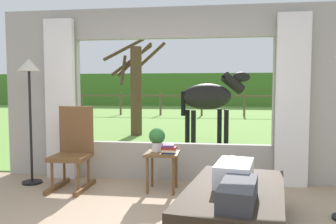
{
  "coord_description": "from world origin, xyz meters",
  "views": [
    {
      "loc": [
        0.63,
        -2.81,
        1.39
      ],
      "look_at": [
        0.0,
        1.8,
        1.05
      ],
      "focal_mm": 36.75,
      "sensor_mm": 36.0,
      "label": 1
    }
  ],
  "objects_px": {
    "recliner_sofa": "(235,208)",
    "side_table": "(162,159)",
    "pasture_tree": "(136,85)",
    "rocking_chair": "(73,148)",
    "book_stack": "(169,149)",
    "floor_lamp_left": "(29,83)",
    "horse": "(210,97)",
    "potted_plant": "(157,138)",
    "reclining_person": "(235,179)"
  },
  "relations": [
    {
      "from": "side_table",
      "to": "reclining_person",
      "type": "bearing_deg",
      "value": -53.92
    },
    {
      "from": "floor_lamp_left",
      "to": "pasture_tree",
      "type": "distance_m",
      "value": 5.04
    },
    {
      "from": "horse",
      "to": "pasture_tree",
      "type": "relative_size",
      "value": 0.61
    },
    {
      "from": "side_table",
      "to": "pasture_tree",
      "type": "xyz_separation_m",
      "value": [
        -1.56,
        5.13,
        1.02
      ]
    },
    {
      "from": "potted_plant",
      "to": "pasture_tree",
      "type": "xyz_separation_m",
      "value": [
        -1.48,
        5.07,
        0.74
      ]
    },
    {
      "from": "reclining_person",
      "to": "floor_lamp_left",
      "type": "xyz_separation_m",
      "value": [
        -2.81,
        1.31,
        0.92
      ]
    },
    {
      "from": "floor_lamp_left",
      "to": "potted_plant",
      "type": "bearing_deg",
      "value": -1.12
    },
    {
      "from": "rocking_chair",
      "to": "book_stack",
      "type": "height_order",
      "value": "rocking_chair"
    },
    {
      "from": "potted_plant",
      "to": "pasture_tree",
      "type": "distance_m",
      "value": 5.33
    },
    {
      "from": "reclining_person",
      "to": "floor_lamp_left",
      "type": "distance_m",
      "value": 3.23
    },
    {
      "from": "potted_plant",
      "to": "horse",
      "type": "relative_size",
      "value": 0.18
    },
    {
      "from": "horse",
      "to": "pasture_tree",
      "type": "distance_m",
      "value": 2.68
    },
    {
      "from": "recliner_sofa",
      "to": "book_stack",
      "type": "xyz_separation_m",
      "value": [
        -0.79,
        1.11,
        0.36
      ]
    },
    {
      "from": "recliner_sofa",
      "to": "pasture_tree",
      "type": "relative_size",
      "value": 0.64
    },
    {
      "from": "recliner_sofa",
      "to": "floor_lamp_left",
      "type": "xyz_separation_m",
      "value": [
        -2.81,
        1.27,
        1.23
      ]
    },
    {
      "from": "rocking_chair",
      "to": "pasture_tree",
      "type": "distance_m",
      "value": 5.21
    },
    {
      "from": "reclining_person",
      "to": "pasture_tree",
      "type": "relative_size",
      "value": 0.5
    },
    {
      "from": "potted_plant",
      "to": "book_stack",
      "type": "bearing_deg",
      "value": -35.01
    },
    {
      "from": "rocking_chair",
      "to": "potted_plant",
      "type": "relative_size",
      "value": 3.5
    },
    {
      "from": "rocking_chair",
      "to": "book_stack",
      "type": "xyz_separation_m",
      "value": [
        1.34,
        -0.07,
        0.04
      ]
    },
    {
      "from": "book_stack",
      "to": "floor_lamp_left",
      "type": "height_order",
      "value": "floor_lamp_left"
    },
    {
      "from": "potted_plant",
      "to": "floor_lamp_left",
      "type": "xyz_separation_m",
      "value": [
        -1.84,
        0.04,
        0.74
      ]
    },
    {
      "from": "book_stack",
      "to": "reclining_person",
      "type": "bearing_deg",
      "value": -55.53
    },
    {
      "from": "side_table",
      "to": "potted_plant",
      "type": "distance_m",
      "value": 0.29
    },
    {
      "from": "book_stack",
      "to": "potted_plant",
      "type": "bearing_deg",
      "value": 144.99
    },
    {
      "from": "recliner_sofa",
      "to": "book_stack",
      "type": "distance_m",
      "value": 1.41
    },
    {
      "from": "rocking_chair",
      "to": "side_table",
      "type": "xyz_separation_m",
      "value": [
        1.24,
        -0.01,
        -0.12
      ]
    },
    {
      "from": "side_table",
      "to": "book_stack",
      "type": "xyz_separation_m",
      "value": [
        0.09,
        -0.06,
        0.15
      ]
    },
    {
      "from": "potted_plant",
      "to": "book_stack",
      "type": "distance_m",
      "value": 0.25
    },
    {
      "from": "floor_lamp_left",
      "to": "recliner_sofa",
      "type": "bearing_deg",
      "value": -24.27
    },
    {
      "from": "recliner_sofa",
      "to": "horse",
      "type": "bearing_deg",
      "value": 103.82
    },
    {
      "from": "horse",
      "to": "recliner_sofa",
      "type": "bearing_deg",
      "value": -24.78
    },
    {
      "from": "rocking_chair",
      "to": "horse",
      "type": "height_order",
      "value": "horse"
    },
    {
      "from": "floor_lamp_left",
      "to": "pasture_tree",
      "type": "height_order",
      "value": "pasture_tree"
    },
    {
      "from": "recliner_sofa",
      "to": "reclining_person",
      "type": "distance_m",
      "value": 0.31
    },
    {
      "from": "pasture_tree",
      "to": "book_stack",
      "type": "bearing_deg",
      "value": -72.31
    },
    {
      "from": "reclining_person",
      "to": "side_table",
      "type": "relative_size",
      "value": 2.76
    },
    {
      "from": "side_table",
      "to": "floor_lamp_left",
      "type": "xyz_separation_m",
      "value": [
        -1.92,
        0.1,
        1.02
      ]
    },
    {
      "from": "side_table",
      "to": "pasture_tree",
      "type": "height_order",
      "value": "pasture_tree"
    },
    {
      "from": "rocking_chair",
      "to": "book_stack",
      "type": "bearing_deg",
      "value": -2.32
    },
    {
      "from": "recliner_sofa",
      "to": "book_stack",
      "type": "bearing_deg",
      "value": 135.76
    },
    {
      "from": "reclining_person",
      "to": "floor_lamp_left",
      "type": "relative_size",
      "value": 0.8
    },
    {
      "from": "side_table",
      "to": "pasture_tree",
      "type": "bearing_deg",
      "value": 106.93
    },
    {
      "from": "rocking_chair",
      "to": "pasture_tree",
      "type": "xyz_separation_m",
      "value": [
        -0.32,
        5.12,
        0.9
      ]
    },
    {
      "from": "floor_lamp_left",
      "to": "side_table",
      "type": "bearing_deg",
      "value": -2.86
    },
    {
      "from": "book_stack",
      "to": "rocking_chair",
      "type": "bearing_deg",
      "value": 177.12
    },
    {
      "from": "recliner_sofa",
      "to": "side_table",
      "type": "height_order",
      "value": "side_table"
    },
    {
      "from": "recliner_sofa",
      "to": "pasture_tree",
      "type": "height_order",
      "value": "pasture_tree"
    },
    {
      "from": "rocking_chair",
      "to": "pasture_tree",
      "type": "bearing_deg",
      "value": 94.11
    },
    {
      "from": "side_table",
      "to": "potted_plant",
      "type": "height_order",
      "value": "potted_plant"
    }
  ]
}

